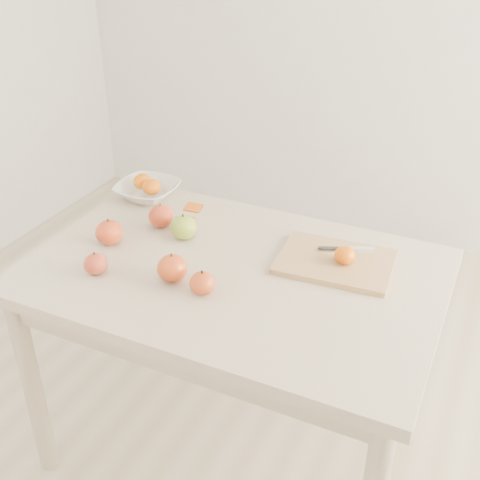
% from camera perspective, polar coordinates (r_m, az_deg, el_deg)
% --- Properties ---
extents(ground, '(3.50, 3.50, 0.00)m').
position_cam_1_polar(ground, '(2.26, -0.57, -18.87)').
color(ground, '#C6B293').
rests_on(ground, ground).
extents(table, '(1.20, 0.80, 0.75)m').
position_cam_1_polar(table, '(1.82, -0.67, -5.32)').
color(table, beige).
rests_on(table, ground).
extents(cutting_board, '(0.35, 0.27, 0.02)m').
position_cam_1_polar(cutting_board, '(1.80, 8.99, -2.06)').
color(cutting_board, tan).
rests_on(cutting_board, table).
extents(board_tangerine, '(0.06, 0.06, 0.05)m').
position_cam_1_polar(board_tangerine, '(1.77, 9.91, -1.44)').
color(board_tangerine, '#D35107').
rests_on(board_tangerine, cutting_board).
extents(fruit_bowl, '(0.22, 0.22, 0.05)m').
position_cam_1_polar(fruit_bowl, '(2.19, -8.78, 4.64)').
color(fruit_bowl, white).
rests_on(fruit_bowl, table).
extents(bowl_tangerine_near, '(0.07, 0.07, 0.06)m').
position_cam_1_polar(bowl_tangerine_near, '(2.20, -9.24, 5.52)').
color(bowl_tangerine_near, orange).
rests_on(bowl_tangerine_near, fruit_bowl).
extents(bowl_tangerine_far, '(0.07, 0.07, 0.06)m').
position_cam_1_polar(bowl_tangerine_far, '(2.15, -8.38, 5.01)').
color(bowl_tangerine_far, '#D96707').
rests_on(bowl_tangerine_far, fruit_bowl).
extents(orange_peel_a, '(0.06, 0.05, 0.01)m').
position_cam_1_polar(orange_peel_a, '(2.10, -4.45, 2.99)').
color(orange_peel_a, '#D0570E').
rests_on(orange_peel_a, table).
extents(orange_peel_b, '(0.05, 0.04, 0.01)m').
position_cam_1_polar(orange_peel_b, '(2.04, -4.97, 2.04)').
color(orange_peel_b, orange).
rests_on(orange_peel_b, table).
extents(paring_knife, '(0.17, 0.07, 0.01)m').
position_cam_1_polar(paring_knife, '(1.84, 11.06, -0.89)').
color(paring_knife, silver).
rests_on(paring_knife, cutting_board).
extents(apple_green, '(0.09, 0.09, 0.08)m').
position_cam_1_polar(apple_green, '(1.91, -5.38, 1.20)').
color(apple_green, '#5F8513').
rests_on(apple_green, table).
extents(apple_red_d, '(0.07, 0.07, 0.06)m').
position_cam_1_polar(apple_red_d, '(1.78, -13.53, -2.21)').
color(apple_red_d, maroon).
rests_on(apple_red_d, table).
extents(apple_red_b, '(0.09, 0.09, 0.08)m').
position_cam_1_polar(apple_red_b, '(1.91, -12.30, 0.72)').
color(apple_red_b, '#9D140A').
rests_on(apple_red_b, table).
extents(apple_red_e, '(0.07, 0.07, 0.06)m').
position_cam_1_polar(apple_red_e, '(1.65, -3.59, -4.10)').
color(apple_red_e, maroon).
rests_on(apple_red_e, table).
extents(apple_red_c, '(0.09, 0.09, 0.08)m').
position_cam_1_polar(apple_red_c, '(1.70, -6.45, -2.67)').
color(apple_red_c, maroon).
rests_on(apple_red_c, table).
extents(apple_red_a, '(0.08, 0.08, 0.07)m').
position_cam_1_polar(apple_red_a, '(1.99, -7.50, 2.27)').
color(apple_red_a, '#950411').
rests_on(apple_red_a, table).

